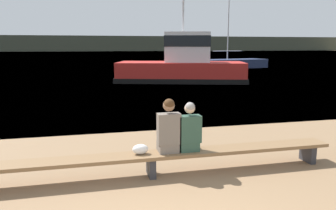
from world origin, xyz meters
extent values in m
plane|color=#426B8E|center=(0.00, 126.14, 0.00)|extent=(240.00, 240.00, 0.00)
cube|color=#424738|center=(0.00, 153.43, 3.40)|extent=(600.00, 12.00, 6.81)
cube|color=brown|center=(0.14, 2.86, 0.40)|extent=(7.33, 0.48, 0.07)
cube|color=#2D2D33|center=(3.50, 2.86, 0.18)|extent=(0.12, 0.41, 0.37)
cube|color=#2D2D33|center=(0.14, 2.86, 0.18)|extent=(0.12, 0.41, 0.37)
cube|color=#70665B|center=(0.48, 2.92, 0.52)|extent=(0.37, 0.37, 0.18)
cube|color=#70665B|center=(0.48, 2.84, 0.90)|extent=(0.42, 0.22, 0.58)
sphere|color=#846047|center=(0.48, 2.84, 1.34)|extent=(0.22, 0.22, 0.22)
sphere|color=#472D19|center=(0.48, 2.82, 1.37)|extent=(0.20, 0.20, 0.20)
cube|color=#2D4C3D|center=(0.88, 2.92, 0.52)|extent=(0.37, 0.37, 0.18)
cube|color=#2D4C3D|center=(0.88, 2.84, 0.87)|extent=(0.42, 0.22, 0.52)
sphere|color=beige|center=(0.88, 2.84, 1.27)|extent=(0.20, 0.20, 0.20)
sphere|color=gray|center=(0.88, 2.82, 1.29)|extent=(0.18, 0.18, 0.18)
ellipsoid|color=white|center=(-0.06, 2.88, 0.53)|extent=(0.30, 0.19, 0.19)
cube|color=red|center=(5.14, 18.74, 0.66)|extent=(9.09, 5.66, 1.32)
cube|color=black|center=(5.14, 18.74, 0.16)|extent=(9.29, 5.83, 0.32)
cube|color=silver|center=(5.54, 18.62, 2.32)|extent=(3.42, 2.78, 1.99)
cube|color=black|center=(5.54, 18.62, 2.72)|extent=(3.50, 2.86, 0.72)
cylinder|color=#B2B2B7|center=(5.26, 18.71, 4.68)|extent=(0.14, 0.14, 2.74)
cube|color=#1E2847|center=(14.08, 30.67, 0.48)|extent=(8.71, 4.52, 0.95)
cylinder|color=#B7B7BC|center=(13.68, 30.58, 4.17)|extent=(0.12, 0.12, 6.44)
cylinder|color=#B7B7BC|center=(13.68, 30.58, 1.85)|extent=(3.66, 0.91, 0.08)
camera|label=1|loc=(-0.90, -2.90, 2.42)|focal=35.00mm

